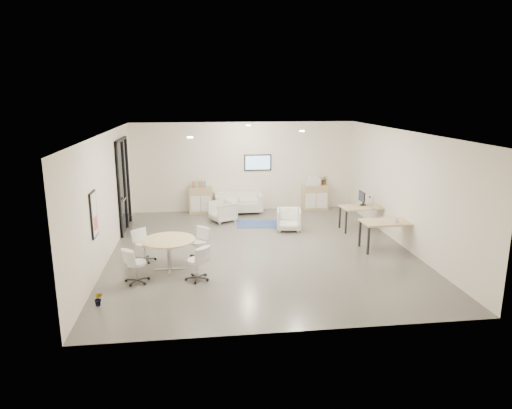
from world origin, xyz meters
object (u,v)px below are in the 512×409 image
object	(u,v)px
armchair_right	(289,219)
desk_rear	(364,209)
armchair_left	(222,210)
round_table	(169,243)
sideboard_right	(315,197)
sideboard_left	(201,200)
loveseat	(238,203)
desk_front	(390,224)

from	to	relation	value
armchair_right	desk_rear	xyz separation A→B (m)	(2.34, -0.27, 0.31)
armchair_left	round_table	distance (m)	4.47
sideboard_right	armchair_right	bearing A→B (deg)	-120.30
sideboard_left	sideboard_right	xyz separation A→B (m)	(4.20, -0.01, -0.00)
desk_rear	round_table	world-z (taller)	round_table
desk_rear	loveseat	bearing A→B (deg)	139.18
sideboard_right	armchair_right	distance (m)	2.94
loveseat	armchair_left	distance (m)	1.25
sideboard_right	armchair_left	size ratio (longest dim) A/B	1.22
desk_rear	round_table	size ratio (longest dim) A/B	1.20
armchair_right	round_table	xyz separation A→B (m)	(-3.52, -2.92, 0.32)
desk_front	loveseat	bearing A→B (deg)	128.40
armchair_right	round_table	bearing A→B (deg)	-130.00
sideboard_left	desk_rear	distance (m)	5.79
loveseat	desk_front	xyz separation A→B (m)	(3.75, -4.49, 0.38)
loveseat	desk_front	world-z (taller)	desk_front
loveseat	desk_front	bearing A→B (deg)	-50.71
round_table	armchair_left	bearing A→B (deg)	70.22
sideboard_left	sideboard_right	bearing A→B (deg)	-0.14
sideboard_right	armchair_left	world-z (taller)	sideboard_right
desk_front	desk_rear	bearing A→B (deg)	89.64
loveseat	round_table	size ratio (longest dim) A/B	1.31
loveseat	armchair_right	bearing A→B (deg)	-60.38
sideboard_left	armchair_left	xyz separation A→B (m)	(0.71, -1.26, -0.08)
sideboard_left	desk_front	world-z (taller)	sideboard_left
sideboard_left	round_table	size ratio (longest dim) A/B	0.72
loveseat	armchair_left	world-z (taller)	armchair_left
loveseat	round_table	bearing A→B (deg)	-112.64
sideboard_right	round_table	size ratio (longest dim) A/B	0.72
loveseat	sideboard_left	bearing A→B (deg)	171.71
sideboard_right	desk_rear	distance (m)	2.94
sideboard_right	desk_rear	bearing A→B (deg)	-72.99
desk_front	round_table	bearing A→B (deg)	-173.83
loveseat	sideboard_right	bearing A→B (deg)	2.91
round_table	armchair_right	bearing A→B (deg)	39.68
sideboard_left	armchair_left	world-z (taller)	sideboard_left
armchair_left	round_table	xyz separation A→B (m)	(-1.51, -4.20, 0.32)
desk_front	sideboard_right	bearing A→B (deg)	99.40
armchair_left	desk_front	bearing A→B (deg)	25.95
desk_front	armchair_left	bearing A→B (deg)	140.64
sideboard_left	desk_rear	bearing A→B (deg)	-29.10
loveseat	desk_rear	bearing A→B (deg)	-35.89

